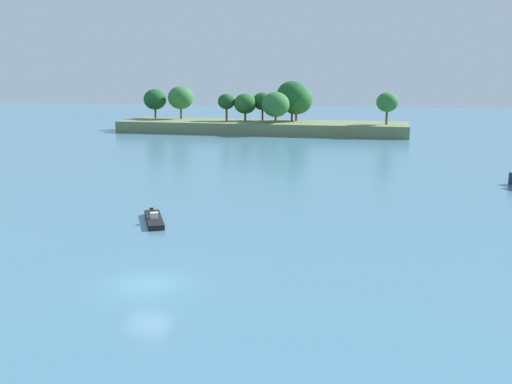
# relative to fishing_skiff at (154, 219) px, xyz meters

# --- Properties ---
(ground_plane) EXTENTS (400.00, 400.00, 0.00)m
(ground_plane) POSITION_rel_fishing_skiff_xyz_m (5.51, -13.99, -0.24)
(ground_plane) COLOR teal
(treeline_island) EXTENTS (60.57, 14.28, 10.82)m
(treeline_island) POSITION_rel_fishing_skiff_xyz_m (-8.42, 78.24, 3.14)
(treeline_island) COLOR #66754C
(treeline_island) RESTS_ON ground
(fishing_skiff) EXTENTS (3.73, 5.72, 0.93)m
(fishing_skiff) POSITION_rel_fishing_skiff_xyz_m (0.00, 0.00, 0.00)
(fishing_skiff) COLOR black
(fishing_skiff) RESTS_ON ground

